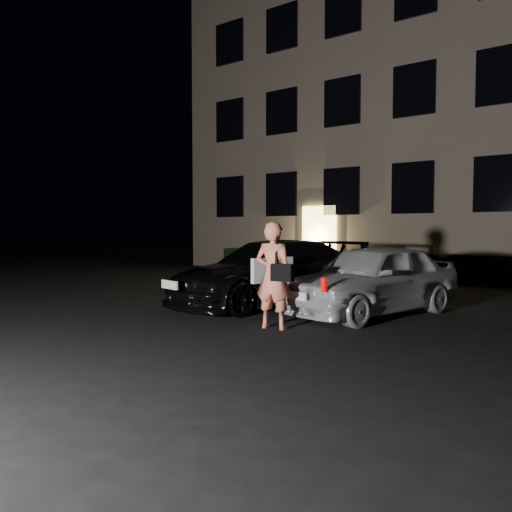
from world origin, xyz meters
The scene contains 6 objects.
ground centered at (0.00, 0.00, 0.00)m, with size 80.00×80.00×0.00m, color black.
building centered at (0.00, 14.99, 6.00)m, with size 20.00×8.11×12.00m.
hedge centered at (0.00, 10.50, 0.42)m, with size 15.00×0.70×0.85m, color black.
sedan centered at (-0.45, 3.26, 0.69)m, with size 2.98×5.09×1.39m.
hatch centered at (1.83, 3.37, 0.68)m, with size 2.59×4.27×1.36m.
man centered at (1.09, 1.13, 0.87)m, with size 0.76×0.50×1.74m.
Camera 1 is at (5.61, -5.53, 1.61)m, focal length 35.00 mm.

